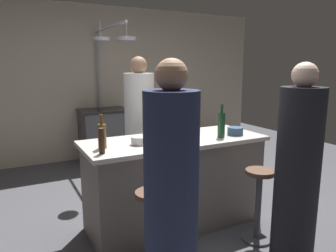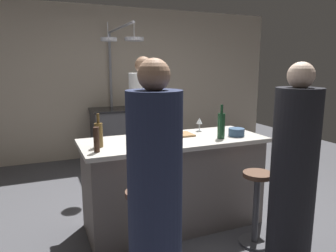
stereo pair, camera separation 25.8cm
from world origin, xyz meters
name	(u,v)px [view 2 (the right image)]	position (x,y,z in m)	size (l,w,h in m)	color
ground_plane	(174,224)	(0.00, 0.00, 0.00)	(9.00, 9.00, 0.00)	#4C4C51
back_wall	(109,83)	(0.00, 2.85, 1.30)	(6.40, 0.16, 2.60)	#BCAD99
kitchen_island	(174,182)	(0.00, 0.00, 0.45)	(1.80, 0.72, 0.90)	slate
stove_range	(116,134)	(0.00, 2.45, 0.45)	(0.80, 0.64, 0.89)	#47474C
chef	(145,132)	(0.00, 0.91, 0.79)	(0.36, 0.36, 1.71)	white
bar_stool_left	(143,228)	(-0.53, -0.62, 0.38)	(0.28, 0.28, 0.68)	#4C4C51
guest_left	(155,200)	(-0.57, -0.98, 0.76)	(0.35, 0.35, 1.65)	#262D4C
bar_stool_right	(256,205)	(0.53, -0.62, 0.38)	(0.28, 0.28, 0.68)	#4C4C51
guest_right	(293,177)	(0.57, -0.99, 0.76)	(0.34, 0.34, 1.63)	black
overhead_pot_rack	(118,63)	(-0.04, 2.00, 1.65)	(0.58, 1.44, 2.17)	gray
cutting_board	(177,135)	(0.08, 0.11, 0.91)	(0.32, 0.22, 0.02)	#997047
pepper_mill	(96,140)	(-0.78, -0.20, 1.01)	(0.05, 0.05, 0.21)	#382319
wine_bottle_amber	(99,134)	(-0.73, -0.03, 1.01)	(0.07, 0.07, 0.30)	brown
wine_bottle_dark	(157,122)	(-0.07, 0.27, 1.02)	(0.07, 0.07, 0.32)	black
wine_bottle_green	(221,125)	(0.43, -0.16, 1.03)	(0.07, 0.07, 0.33)	#193D23
wine_glass_near_right_guest	(199,122)	(0.40, 0.23, 1.01)	(0.07, 0.07, 0.15)	silver
wine_glass_near_left_guest	(160,128)	(-0.13, 0.05, 1.01)	(0.07, 0.07, 0.15)	silver
wine_glass_by_chef	(149,136)	(-0.33, -0.22, 1.01)	(0.07, 0.07, 0.15)	silver
mixing_bowl_steel	(136,140)	(-0.40, -0.05, 0.94)	(0.14, 0.14, 0.07)	#B7B7BC
mixing_bowl_blue	(236,132)	(0.63, -0.14, 0.94)	(0.16, 0.16, 0.08)	#334C6B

